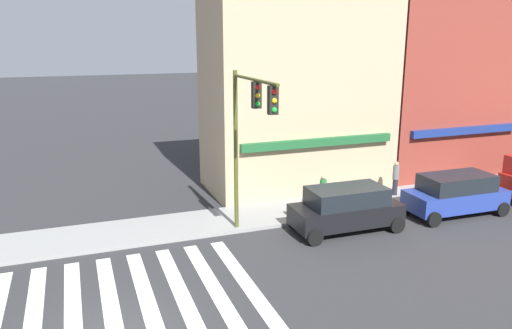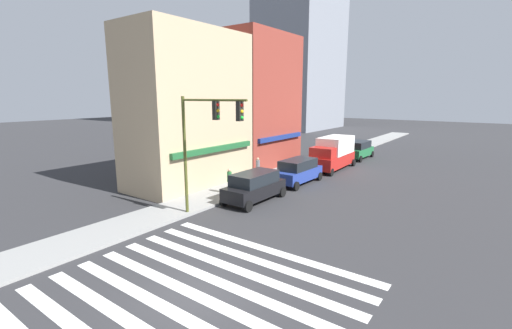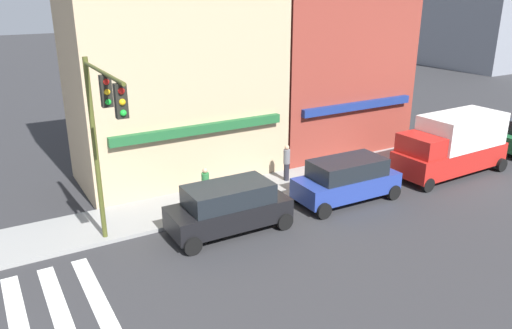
# 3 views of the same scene
# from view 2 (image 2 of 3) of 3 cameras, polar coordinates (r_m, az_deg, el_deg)

# --- Properties ---
(ground_plane) EXTENTS (200.00, 200.00, 0.00)m
(ground_plane) POSITION_cam_2_polar(r_m,az_deg,el_deg) (12.92, -10.20, -20.54)
(ground_plane) COLOR #2D2D30
(sidewalk_left) EXTENTS (120.00, 3.00, 0.15)m
(sidewalk_left) POSITION_cam_2_polar(r_m,az_deg,el_deg) (18.53, -26.87, -11.21)
(sidewalk_left) COLOR gray
(sidewalk_left) RESTS_ON ground_plane
(crosswalk_stripes) EXTENTS (9.36, 10.80, 0.01)m
(crosswalk_stripes) POSITION_cam_2_polar(r_m,az_deg,el_deg) (12.92, -10.20, -20.52)
(crosswalk_stripes) COLOR silver
(crosswalk_stripes) RESTS_ON ground_plane
(storefront_row) EXTENTS (18.16, 5.30, 12.59)m
(storefront_row) POSITION_cam_2_polar(r_m,az_deg,el_deg) (29.95, -4.93, 9.82)
(storefront_row) COLOR tan
(storefront_row) RESTS_ON ground_plane
(traffic_signal) EXTENTS (0.32, 4.53, 6.80)m
(traffic_signal) POSITION_cam_2_polar(r_m,az_deg,el_deg) (18.49, -8.62, 5.25)
(traffic_signal) COLOR #474C1E
(traffic_signal) RESTS_ON ground_plane
(suv_black) EXTENTS (4.72, 2.12, 1.94)m
(suv_black) POSITION_cam_2_polar(r_m,az_deg,el_deg) (22.38, -0.25, -3.61)
(suv_black) COLOR black
(suv_black) RESTS_ON ground_plane
(suv_blue) EXTENTS (4.74, 2.12, 1.94)m
(suv_blue) POSITION_cam_2_polar(r_m,az_deg,el_deg) (27.14, 7.00, -1.04)
(suv_blue) COLOR navy
(suv_blue) RESTS_ON ground_plane
(box_truck_red) EXTENTS (6.26, 2.42, 3.04)m
(box_truck_red) POSITION_cam_2_polar(r_m,az_deg,el_deg) (33.00, 12.72, 1.94)
(box_truck_red) COLOR #B21E19
(box_truck_red) RESTS_ON ground_plane
(suv_green) EXTENTS (4.72, 2.12, 1.94)m
(suv_green) POSITION_cam_2_polar(r_m,az_deg,el_deg) (39.49, 16.69, 2.42)
(suv_green) COLOR #1E6638
(suv_green) RESTS_ON ground_plane
(pedestrian_green_top) EXTENTS (0.32, 0.32, 1.77)m
(pedestrian_green_top) POSITION_cam_2_polar(r_m,az_deg,el_deg) (23.69, -4.45, -2.70)
(pedestrian_green_top) COLOR #23232D
(pedestrian_green_top) RESTS_ON sidewalk_left
(pedestrian_grey_coat) EXTENTS (0.32, 0.32, 1.77)m
(pedestrian_grey_coat) POSITION_cam_2_polar(r_m,az_deg,el_deg) (27.84, 0.31, -0.56)
(pedestrian_grey_coat) COLOR #23232D
(pedestrian_grey_coat) RESTS_ON sidewalk_left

